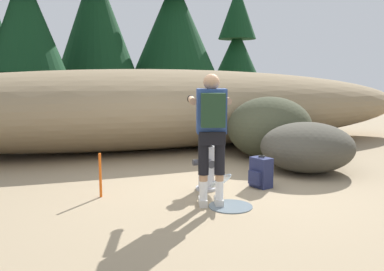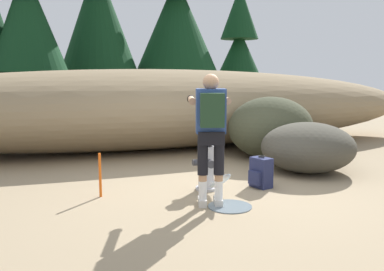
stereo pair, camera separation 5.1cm
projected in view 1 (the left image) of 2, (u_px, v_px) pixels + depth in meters
ground_plane at (215, 193)px, 5.72m from camera, size 56.00×56.00×0.04m
dirt_embankment at (149, 109)px, 9.15m from camera, size 13.93×3.20×1.77m
fire_hydrant at (206, 165)px, 5.79m from camera, size 0.40×0.35×0.78m
hydrant_water_jet at (223, 189)px, 5.26m from camera, size 0.55×0.96×0.45m
utility_worker at (211, 123)px, 5.00m from camera, size 0.68×1.04×1.64m
spare_backpack at (261, 173)px, 5.95m from camera, size 0.34×0.34×0.47m
boulder_large at (307, 147)px, 6.90m from camera, size 1.78×1.72×0.84m
boulder_mid at (270, 128)px, 8.00m from camera, size 1.77×1.63×1.22m
boulder_small at (307, 139)px, 8.64m from camera, size 1.31×1.27×0.59m
boulder_outlier at (319, 146)px, 7.91m from camera, size 1.17×1.14×0.54m
pine_tree_right at (174, 7)px, 14.00m from camera, size 2.93×2.93×7.18m
pine_tree_far_right at (237, 48)px, 15.48m from camera, size 2.21×2.21×5.00m
survey_stake at (100, 175)px, 5.44m from camera, size 0.04×0.04×0.60m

